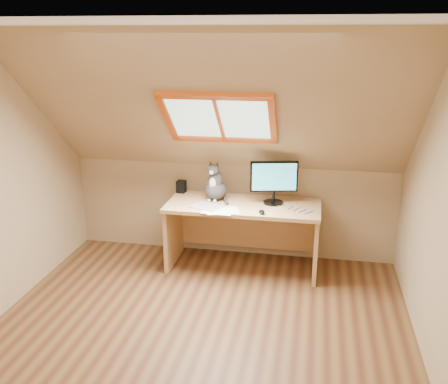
# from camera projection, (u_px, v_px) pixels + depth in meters

# --- Properties ---
(ground) EXTENTS (3.50, 3.50, 0.00)m
(ground) POSITION_uv_depth(u_px,v_px,m) (195.00, 341.00, 3.99)
(ground) COLOR brown
(ground) RESTS_ON ground
(room_shell) EXTENTS (3.52, 3.52, 2.41)m
(room_shell) POSITION_uv_depth(u_px,v_px,m) (188.00, 171.00, 3.47)
(room_shell) COLOR tan
(room_shell) RESTS_ON ground
(desk) EXTENTS (1.55, 0.68, 0.71)m
(desk) POSITION_uv_depth(u_px,v_px,m) (244.00, 222.00, 5.16)
(desk) COLOR tan
(desk) RESTS_ON ground
(monitor) EXTENTS (0.47, 0.20, 0.44)m
(monitor) POSITION_uv_depth(u_px,v_px,m) (274.00, 179.00, 4.96)
(monitor) COLOR black
(monitor) RESTS_ON desk
(cat) EXTENTS (0.28, 0.31, 0.42)m
(cat) POSITION_uv_depth(u_px,v_px,m) (215.00, 185.00, 5.12)
(cat) COLOR #3C3835
(cat) RESTS_ON desk
(desk_speaker) EXTENTS (0.10, 0.10, 0.13)m
(desk_speaker) POSITION_uv_depth(u_px,v_px,m) (181.00, 186.00, 5.37)
(desk_speaker) COLOR black
(desk_speaker) RESTS_ON desk
(graphics_tablet) EXTENTS (0.33, 0.29, 0.01)m
(graphics_tablet) POSITION_uv_depth(u_px,v_px,m) (207.00, 207.00, 4.92)
(graphics_tablet) COLOR #B2B2B7
(graphics_tablet) RESTS_ON desk
(mouse) EXTENTS (0.07, 0.11, 0.03)m
(mouse) POSITION_uv_depth(u_px,v_px,m) (262.00, 212.00, 4.75)
(mouse) COLOR black
(mouse) RESTS_ON desk
(papers) EXTENTS (0.35, 0.30, 0.01)m
(papers) POSITION_uv_depth(u_px,v_px,m) (220.00, 211.00, 4.82)
(papers) COLOR white
(papers) RESTS_ON desk
(cables) EXTENTS (0.51, 0.26, 0.01)m
(cables) POSITION_uv_depth(u_px,v_px,m) (289.00, 210.00, 4.84)
(cables) COLOR silver
(cables) RESTS_ON desk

